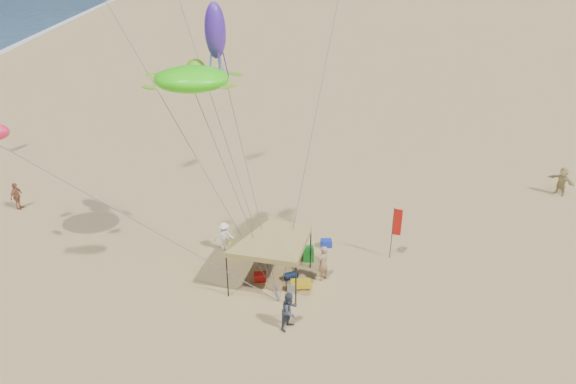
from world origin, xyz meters
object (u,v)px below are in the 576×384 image
at_px(person_far_a, 17,196).
at_px(person_far_c, 562,181).
at_px(cooler_red, 260,277).
at_px(chair_yellow, 234,250).
at_px(person_near_a, 323,263).
at_px(person_near_c, 224,236).
at_px(canopy_tent, 270,221).
at_px(beach_cart, 301,284).
at_px(chair_green, 308,254).
at_px(cooler_blue, 326,243).
at_px(feather_flag, 396,225).
at_px(person_near_b, 290,311).

relative_size(person_far_a, person_far_c, 0.92).
height_order(cooler_red, chair_yellow, chair_yellow).
relative_size(person_near_a, person_near_c, 1.13).
xyz_separation_m(canopy_tent, beach_cart, (1.32, -0.53, -2.92)).
distance_m(chair_green, chair_yellow, 3.60).
height_order(chair_green, beach_cart, chair_green).
relative_size(canopy_tent, person_near_c, 3.77).
xyz_separation_m(chair_yellow, person_far_c, (19.22, 5.91, 0.52)).
relative_size(beach_cart, person_near_c, 0.58).
bearing_deg(beach_cart, cooler_blue, 65.86).
height_order(chair_yellow, beach_cart, chair_yellow).
bearing_deg(person_near_c, feather_flag, 168.82).
bearing_deg(cooler_red, person_far_a, 151.00).
distance_m(canopy_tent, cooler_red, 2.97).
bearing_deg(person_near_a, canopy_tent, -41.68).
relative_size(feather_flag, chair_yellow, 3.90).
bearing_deg(feather_flag, canopy_tent, -164.65).
bearing_deg(beach_cart, person_near_c, 137.20).
distance_m(chair_yellow, person_far_a, 13.66).
xyz_separation_m(feather_flag, person_far_a, (-20.15, 6.06, -1.04)).
distance_m(cooler_blue, beach_cart, 3.67).
distance_m(canopy_tent, person_near_a, 3.24).
xyz_separation_m(cooler_red, person_far_a, (-13.72, 7.61, 0.61)).
bearing_deg(person_near_b, chair_green, 27.71).
distance_m(cooler_red, person_near_b, 3.52).
xyz_separation_m(cooler_blue, person_far_a, (-17.03, 4.87, 0.61)).
bearing_deg(person_near_a, chair_green, -114.96).
height_order(beach_cart, person_near_a, person_near_a).
height_order(canopy_tent, person_far_a, canopy_tent).
relative_size(cooler_blue, person_near_a, 0.31).
xyz_separation_m(chair_yellow, person_far_a, (-12.47, 5.55, 0.45)).
bearing_deg(cooler_red, feather_flag, 13.52).
bearing_deg(cooler_blue, person_near_c, -179.31).
bearing_deg(canopy_tent, person_far_a, 151.58).
bearing_deg(person_near_a, beach_cart, -13.33).
distance_m(chair_green, person_far_a, 17.14).
relative_size(person_near_c, person_far_a, 0.96).
xyz_separation_m(chair_green, person_far_c, (15.66, 6.41, 0.52)).
distance_m(canopy_tent, feather_flag, 6.29).
relative_size(cooler_red, person_near_a, 0.31).
bearing_deg(chair_yellow, person_near_c, 128.99).
height_order(canopy_tent, cooler_blue, canopy_tent).
height_order(chair_yellow, person_far_c, person_far_c).
bearing_deg(person_near_c, person_near_a, 145.96).
height_order(cooler_red, person_far_c, person_far_c).
bearing_deg(cooler_blue, cooler_red, -140.43).
height_order(cooler_red, person_near_a, person_near_a).
height_order(feather_flag, chair_yellow, feather_flag).
relative_size(person_near_b, person_far_a, 1.04).
bearing_deg(person_far_a, beach_cart, -104.55).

